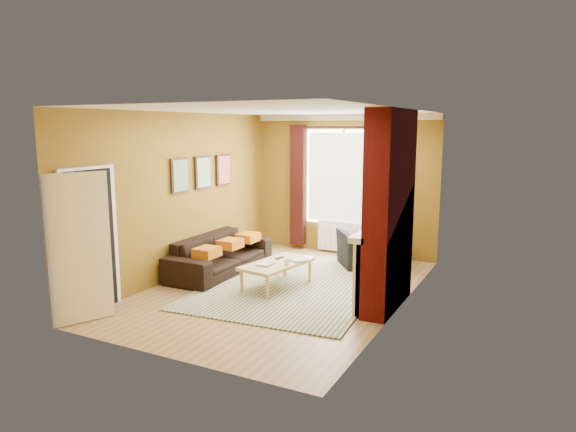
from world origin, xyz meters
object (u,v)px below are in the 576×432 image
Objects in this scene: floor_lamp at (403,203)px; coffee_table at (277,265)px; armchair at (369,249)px; sofa at (220,254)px; wicker_stool at (359,256)px.

coffee_table is at bearing -125.32° from floor_lamp.
floor_lamp is (0.55, 0.19, 0.88)m from armchair.
floor_lamp reaches higher than sofa.
armchair is (2.24, 1.54, 0.01)m from sofa.
armchair is 2.09m from coffee_table.
sofa reaches higher than coffee_table.
floor_lamp is (2.79, 1.73, 0.88)m from sofa.
armchair is 2.56× the size of wicker_stool.
sofa is 5.58× the size of wicker_stool.
coffee_table is at bearing -105.18° from sofa.
floor_lamp is (0.72, 0.26, 1.01)m from wicker_stool.
floor_lamp reaches higher than coffee_table.
sofa is at bearing -144.60° from wicker_stool.
armchair is at bearing -56.34° from sofa.
wicker_stool is at bearing 76.73° from coffee_table.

